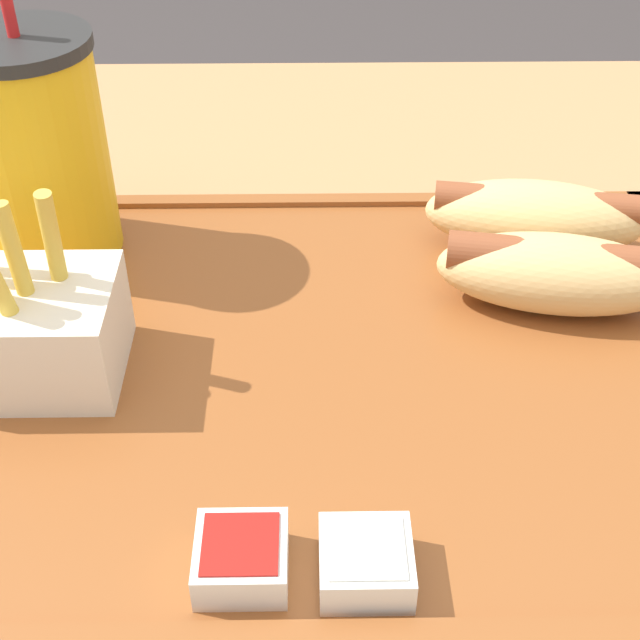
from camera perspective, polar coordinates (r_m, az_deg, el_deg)
food_tray at (r=0.51m, az=0.00°, el=-3.08°), size 0.47×0.36×0.01m
soda_cup at (r=0.59m, az=-17.57°, el=10.40°), size 0.09×0.09×0.18m
hot_dog_far at (r=0.60m, az=13.58°, el=6.53°), size 0.15×0.08×0.05m
hot_dog_near at (r=0.55m, az=14.90°, el=3.03°), size 0.15×0.08×0.05m
fries_carton at (r=0.50m, az=-18.14°, el=-0.39°), size 0.09×0.08×0.11m
sauce_cup_mayo at (r=0.40m, az=2.95°, el=-15.18°), size 0.04×0.04×0.02m
sauce_cup_ketchup at (r=0.40m, az=-5.05°, el=-14.88°), size 0.04×0.04×0.02m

